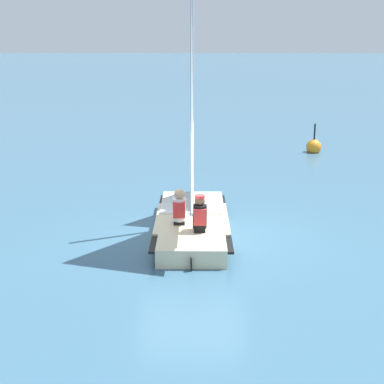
{
  "coord_description": "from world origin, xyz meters",
  "views": [
    {
      "loc": [
        0.28,
        -11.43,
        4.34
      ],
      "look_at": [
        0.0,
        0.0,
        0.98
      ],
      "focal_mm": 50.0,
      "sensor_mm": 36.0,
      "label": 1
    }
  ],
  "objects": [
    {
      "name": "sailboat_main",
      "position": [
        0.0,
        -0.05,
        0.78
      ],
      "size": [
        1.72,
        4.04,
        5.54
      ],
      "rotation": [
        0.0,
        0.0,
        1.59
      ],
      "color": "beige",
      "rests_on": "ground_plane"
    },
    {
      "name": "sailor_crew",
      "position": [
        0.18,
        -0.86,
        0.63
      ],
      "size": [
        0.31,
        0.34,
        1.16
      ],
      "rotation": [
        0.0,
        0.0,
        1.59
      ],
      "color": "black",
      "rests_on": "ground_plane"
    },
    {
      "name": "buoy_marker",
      "position": [
        4.48,
        8.95,
        0.21
      ],
      "size": [
        0.58,
        0.58,
        1.19
      ],
      "color": "orange",
      "rests_on": "ground_plane"
    },
    {
      "name": "ground_plane",
      "position": [
        0.0,
        0.0,
        0.0
      ],
      "size": [
        260.0,
        260.0,
        0.0
      ],
      "primitive_type": "plane",
      "color": "#38607A"
    },
    {
      "name": "sailor_helm",
      "position": [
        -0.27,
        -0.4,
        0.62
      ],
      "size": [
        0.31,
        0.34,
        1.16
      ],
      "rotation": [
        0.0,
        0.0,
        1.59
      ],
      "color": "black",
      "rests_on": "ground_plane"
    }
  ]
}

